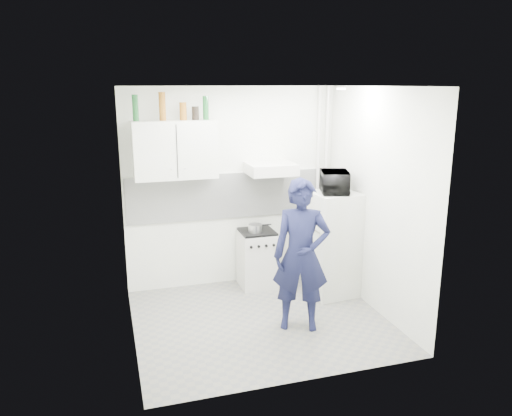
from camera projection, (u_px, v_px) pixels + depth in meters
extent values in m
plane|color=slate|center=(260.00, 320.00, 5.69)|extent=(2.80, 2.80, 0.00)
plane|color=white|center=(261.00, 86.00, 5.06)|extent=(2.80, 2.80, 0.00)
plane|color=white|center=(232.00, 188.00, 6.53)|extent=(2.80, 0.00, 2.80)
plane|color=white|center=(127.00, 220.00, 4.98)|extent=(0.00, 2.60, 2.60)
plane|color=white|center=(376.00, 202.00, 5.77)|extent=(0.00, 2.60, 2.60)
imported|color=#131635|center=(301.00, 255.00, 5.35)|extent=(0.71, 0.60, 1.67)
cube|color=beige|center=(257.00, 259.00, 6.60)|extent=(0.46, 0.46, 0.73)
cube|color=beige|center=(332.00, 244.00, 6.28)|extent=(0.60, 0.60, 1.33)
cube|color=black|center=(257.00, 232.00, 6.51)|extent=(0.44, 0.44, 0.03)
cylinder|color=silver|center=(255.00, 228.00, 6.45)|extent=(0.18, 0.18, 0.10)
imported|color=black|center=(335.00, 182.00, 6.09)|extent=(0.55, 0.45, 0.27)
cylinder|color=#144C1E|center=(135.00, 108.00, 5.78)|extent=(0.07, 0.07, 0.30)
cylinder|color=brown|center=(162.00, 106.00, 5.86)|extent=(0.08, 0.08, 0.33)
cylinder|color=brown|center=(183.00, 111.00, 5.95)|extent=(0.08, 0.08, 0.21)
cylinder|color=black|center=(195.00, 113.00, 6.00)|extent=(0.08, 0.08, 0.16)
cylinder|color=#144C1E|center=(206.00, 108.00, 6.02)|extent=(0.07, 0.07, 0.28)
cube|color=beige|center=(175.00, 150.00, 6.03)|extent=(1.00, 0.35, 0.70)
cube|color=beige|center=(271.00, 169.00, 6.36)|extent=(0.60, 0.50, 0.14)
cube|color=white|center=(232.00, 195.00, 6.54)|extent=(2.74, 0.03, 0.60)
cylinder|color=beige|center=(325.00, 183.00, 6.83)|extent=(0.05, 0.05, 2.60)
cylinder|color=beige|center=(317.00, 184.00, 6.79)|extent=(0.04, 0.04, 2.60)
cylinder|color=white|center=(341.00, 89.00, 5.53)|extent=(0.10, 0.10, 0.02)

